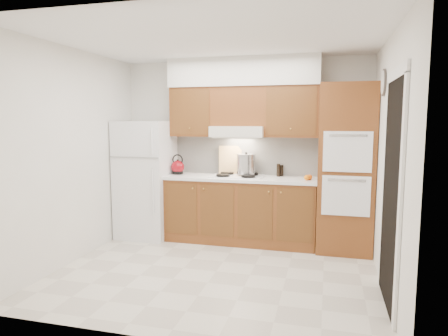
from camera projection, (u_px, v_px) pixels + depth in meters
name	position (u px, v px, depth m)	size (l,w,h in m)	color
floor	(216.00, 271.00, 4.60)	(3.60, 3.60, 0.00)	beige
ceiling	(215.00, 39.00, 4.29)	(3.60, 3.60, 0.00)	white
wall_back	(243.00, 150.00, 5.89)	(3.60, 0.02, 2.60)	white
wall_left	(75.00, 156.00, 4.90)	(0.02, 3.00, 2.60)	white
wall_right	(389.00, 164.00, 3.99)	(0.02, 3.00, 2.60)	white
fridge	(146.00, 179.00, 5.95)	(0.75, 0.72, 1.72)	white
base_cabinets	(241.00, 211.00, 5.69)	(2.11, 0.60, 0.90)	brown
countertop	(241.00, 178.00, 5.63)	(2.13, 0.62, 0.04)	white
backsplash	(245.00, 155.00, 5.87)	(2.11, 0.03, 0.56)	white
oven_cabinet	(346.00, 169.00, 5.24)	(0.70, 0.65, 2.20)	brown
upper_cab_left	(194.00, 112.00, 5.84)	(0.63, 0.33, 0.70)	brown
upper_cab_right	(292.00, 112.00, 5.48)	(0.73, 0.33, 0.70)	brown
range_hood	(239.00, 131.00, 5.64)	(0.75, 0.45, 0.15)	silver
upper_cab_over_hood	(240.00, 107.00, 5.66)	(0.75, 0.33, 0.55)	brown
soffit	(243.00, 72.00, 5.58)	(2.13, 0.36, 0.40)	silver
cooktop	(237.00, 176.00, 5.66)	(0.74, 0.50, 0.01)	white
doorway	(391.00, 195.00, 3.69)	(0.02, 0.90, 2.10)	black
wall_clock	(384.00, 83.00, 4.42)	(0.30, 0.30, 0.02)	#3F3833
kettle	(178.00, 167.00, 5.88)	(0.19, 0.19, 0.19)	maroon
cutting_board	(230.00, 161.00, 5.86)	(0.33, 0.02, 0.44)	tan
stock_pot	(246.00, 164.00, 5.68)	(0.27, 0.27, 0.28)	silver
condiment_a	(278.00, 170.00, 5.64)	(0.05, 0.05, 0.18)	black
condiment_b	(278.00, 171.00, 5.68)	(0.05, 0.05, 0.16)	black
condiment_c	(281.00, 170.00, 5.71)	(0.05, 0.05, 0.16)	black
orange_near	(309.00, 177.00, 5.33)	(0.07, 0.07, 0.07)	#EA470C
orange_far	(307.00, 178.00, 5.29)	(0.07, 0.07, 0.07)	orange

